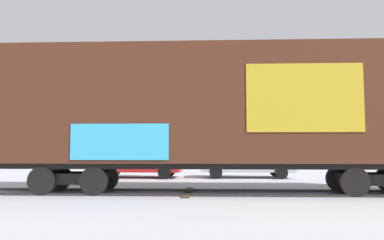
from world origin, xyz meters
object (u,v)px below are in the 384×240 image
object	(u,v)px
freight_car	(221,109)
parked_car_silver	(245,161)
parked_car_red	(138,161)
flagpole	(116,94)

from	to	relation	value
freight_car	parked_car_silver	distance (m)	7.46
parked_car_red	freight_car	bearing A→B (deg)	-63.04
flagpole	parked_car_red	xyz separation A→B (m)	(1.80, -3.50, -3.99)
flagpole	parked_car_red	bearing A→B (deg)	-62.77
flagpole	parked_car_silver	world-z (taller)	flagpole
freight_car	parked_car_silver	world-z (taller)	freight_car
parked_car_silver	freight_car	bearing A→B (deg)	-105.96
flagpole	parked_car_silver	size ratio (longest dim) A/B	1.60
parked_car_silver	parked_car_red	bearing A→B (deg)	177.99
parked_car_red	parked_car_silver	size ratio (longest dim) A/B	0.95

